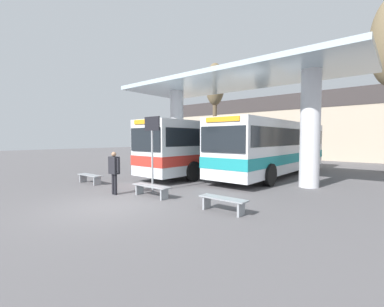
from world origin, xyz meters
name	(u,v)px	position (x,y,z in m)	size (l,w,h in m)	color
ground_plane	(111,206)	(0.00, 0.00, 0.00)	(100.00, 100.00, 0.00)	#565456
townhouse_backdrop	(312,120)	(0.00, 24.57, 4.25)	(40.00, 0.58, 7.29)	tan
station_canopy	(232,97)	(0.00, 7.92, 4.65)	(13.51, 5.35, 5.73)	silver
transit_bus_left_bay	(214,145)	(-2.16, 9.36, 1.84)	(2.85, 11.93, 3.28)	silver
transit_bus_center_bay	(275,146)	(1.51, 10.67, 1.85)	(2.91, 12.00, 3.30)	silver
waiting_bench_near_pillar	(90,177)	(-4.63, 1.78, 0.34)	(1.72, 0.44, 0.46)	gray
waiting_bench_mid_platform	(223,202)	(3.37, 1.78, 0.34)	(1.58, 0.44, 0.46)	gray
waiting_bench_far_platform	(151,188)	(0.04, 1.78, 0.35)	(1.81, 0.44, 0.46)	gray
info_sign_platform	(152,139)	(-0.70, 2.50, 2.30)	(0.90, 0.09, 3.24)	gray
pedestrian_waiting	(114,169)	(-1.46, 1.10, 1.07)	(0.65, 0.26, 1.76)	black
poplar_tree_behind_right	(215,87)	(-6.84, 16.24, 7.32)	(1.88, 1.88, 9.70)	brown
parked_car_street	(203,149)	(-11.60, 20.58, 1.05)	(4.41, 2.11, 2.18)	#B2B7BC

